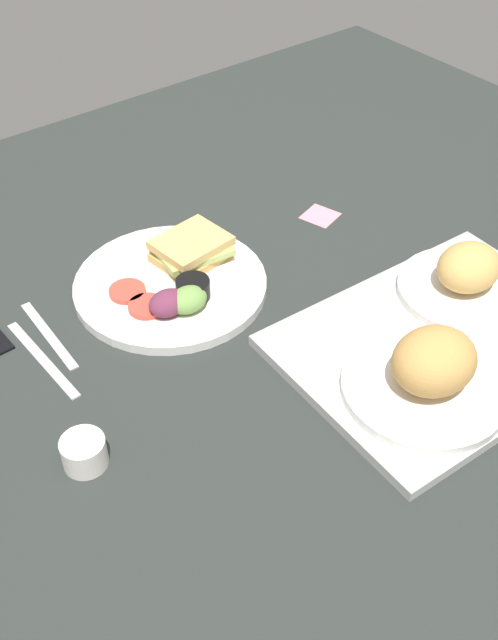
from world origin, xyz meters
TOP-DOWN VIEW (x-y plane):
  - ground_plane at (0.00, 0.00)cm, footprint 190.00×150.00cm
  - serving_tray at (-19.13, 21.16)cm, footprint 46.59×35.21cm
  - bread_plate_near at (-29.18, 16.06)cm, footprint 20.22×20.22cm
  - bread_plate_far at (-9.52, 26.31)cm, footprint 21.88×21.88cm
  - plate_with_salad at (3.78, -13.39)cm, footprint 30.01×30.01cm
  - espresso_cup at (31.34, 7.96)cm, footprint 5.60×5.60cm
  - fork at (24.43, -15.79)cm, footprint 2.07×17.04cm
  - knife at (27.43, -11.79)cm, footprint 1.94×19.03cm
  - sticky_note at (-27.61, -14.53)cm, footprint 6.98×6.98cm

SIDE VIEW (x-z plane):
  - ground_plane at x=0.00cm, z-range -3.00..0.00cm
  - sticky_note at x=-27.61cm, z-range 0.00..0.12cm
  - fork at x=24.43cm, z-range 0.00..0.50cm
  - knife at x=27.43cm, z-range 0.00..0.50cm
  - serving_tray at x=-19.13cm, z-range 0.00..1.60cm
  - plate_with_salad at x=3.78cm, z-range -1.05..4.35cm
  - espresso_cup at x=31.34cm, z-range 0.00..4.00cm
  - bread_plate_near at x=-29.18cm, z-range 0.30..8.63cm
  - bread_plate_far at x=-9.52cm, z-range 0.36..9.77cm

